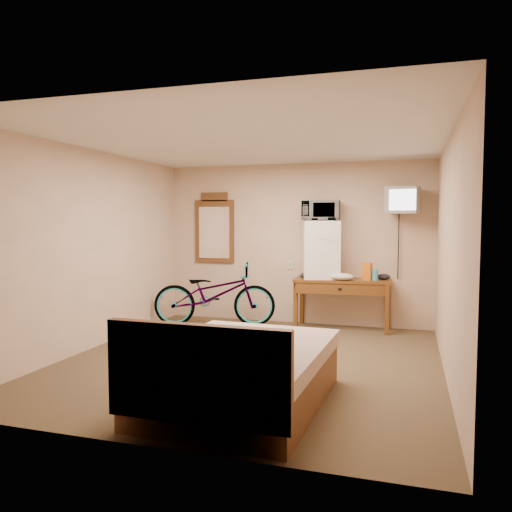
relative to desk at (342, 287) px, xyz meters
name	(u,v)px	position (x,y,z in m)	size (l,w,h in m)	color
room	(251,253)	(-0.78, -2.00, 0.61)	(4.60, 4.64, 2.50)	#4A3A25
desk	(342,287)	(0.00, 0.00, 0.00)	(1.45, 0.64, 0.75)	brown
mini_fridge	(321,250)	(-0.33, 0.06, 0.55)	(0.65, 0.63, 0.86)	white
microwave	(321,211)	(-0.33, 0.06, 1.13)	(0.55, 0.37, 0.30)	white
snack_bag	(367,271)	(0.36, -0.02, 0.24)	(0.13, 0.08, 0.26)	orange
blue_cup	(375,275)	(0.47, -0.01, 0.19)	(0.09, 0.09, 0.16)	#3FA6D9
cloth_cream	(342,277)	(0.02, -0.11, 0.17)	(0.33, 0.25, 0.10)	beige
cloth_dark_a	(308,276)	(-0.48, -0.12, 0.16)	(0.26, 0.20, 0.10)	black
cloth_dark_b	(384,277)	(0.59, 0.11, 0.16)	(0.19, 0.16, 0.09)	black
crt_television	(403,200)	(0.84, 0.02, 1.27)	(0.49, 0.59, 0.38)	black
wall_mirror	(215,229)	(-2.13, 0.27, 0.85)	(0.67, 0.04, 1.15)	brown
bicycle	(214,294)	(-1.90, -0.31, -0.15)	(0.65, 1.86, 0.98)	black
bed	(238,373)	(-0.45, -3.38, -0.34)	(1.48, 1.96, 0.90)	brown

